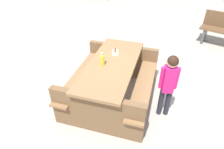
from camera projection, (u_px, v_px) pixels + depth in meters
name	position (u px, v px, depth m)	size (l,w,h in m)	color
ground_plane	(112.00, 97.00, 3.66)	(30.00, 30.00, 0.00)	#ADA599
picnic_table	(112.00, 78.00, 3.40)	(2.11, 1.83, 0.75)	olive
soda_bottle	(102.00, 59.00, 3.13)	(0.08, 0.08, 0.22)	yellow
hotdog_tray	(115.00, 52.00, 3.48)	(0.18, 0.11, 0.08)	white
child_in_coat	(169.00, 79.00, 2.91)	(0.18, 0.28, 1.13)	#262633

